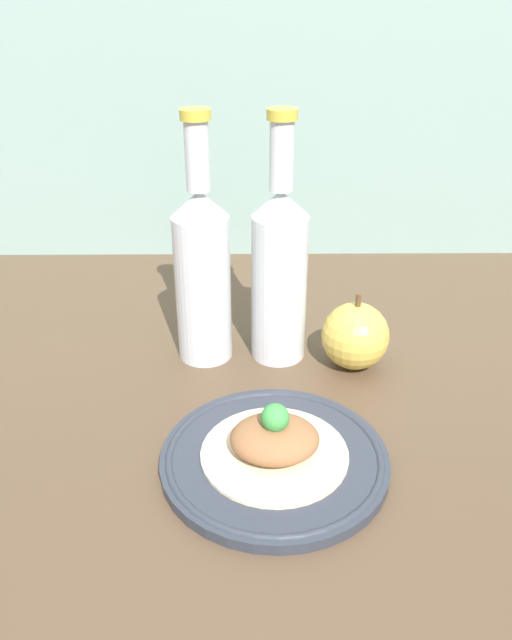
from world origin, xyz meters
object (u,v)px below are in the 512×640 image
at_px(plate, 274,458).
at_px(cider_bottle_right, 279,270).
at_px(cider_bottle_left, 202,270).
at_px(apple, 355,336).
at_px(plated_food, 275,441).

distance_m(plate, cider_bottle_right, 0.25).
relative_size(cider_bottle_left, apple, 3.07).
distance_m(plated_food, cider_bottle_right, 0.24).
xyz_separation_m(cider_bottle_left, apple, (0.20, -0.03, -0.08)).
xyz_separation_m(plate, plated_food, (0.00, -0.00, 0.02)).
relative_size(plated_food, apple, 1.48).
bearing_deg(cider_bottle_right, cider_bottle_left, 180.00).
xyz_separation_m(plated_food, apple, (0.11, 0.19, 0.01)).
relative_size(plated_food, cider_bottle_left, 0.48).
bearing_deg(plated_food, cider_bottle_right, 86.72).
height_order(plate, apple, apple).
bearing_deg(plate, plated_food, -90.00).
xyz_separation_m(cider_bottle_right, apple, (0.10, -0.03, -0.08)).
bearing_deg(cider_bottle_right, plate, -93.28).
height_order(cider_bottle_left, cider_bottle_right, same).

